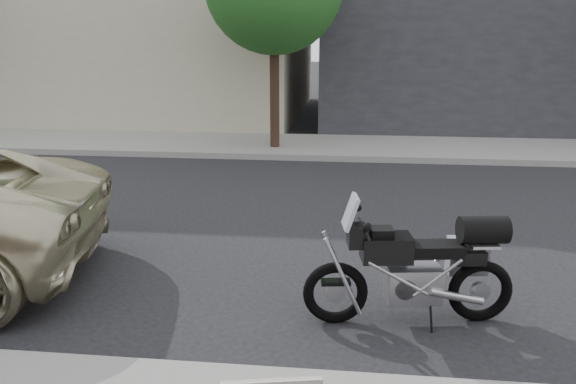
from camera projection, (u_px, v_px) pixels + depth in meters
The scene contains 5 objects.
ground at pixel (352, 232), 8.67m from camera, with size 120.00×120.00×0.00m, color black.
far_sidewalk at pixel (352, 147), 14.87m from camera, with size 44.00×3.00×0.15m, color gray.
far_building_dark at pixel (553, 19), 19.91m from camera, with size 16.00×11.00×7.00m.
far_building_cream at pixel (119, 7), 21.48m from camera, with size 14.00×11.00×8.00m.
motorcycle at pixel (423, 267), 5.82m from camera, with size 2.20×0.90×1.40m.
Camera 1 is at (0.07, 8.24, 2.92)m, focal length 35.00 mm.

